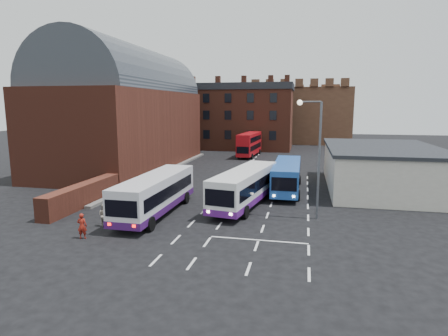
% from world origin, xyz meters
% --- Properties ---
extents(ground, '(180.00, 180.00, 0.00)m').
position_xyz_m(ground, '(0.00, 0.00, 0.00)').
color(ground, black).
extents(railway_station, '(12.00, 28.00, 16.00)m').
position_xyz_m(railway_station, '(-15.50, 21.00, 7.64)').
color(railway_station, '#602B1E').
rests_on(railway_station, ground).
extents(forecourt_wall, '(1.20, 10.00, 1.80)m').
position_xyz_m(forecourt_wall, '(-10.20, 2.00, 0.90)').
color(forecourt_wall, '#602B1E').
rests_on(forecourt_wall, ground).
extents(cream_building, '(10.40, 16.40, 4.25)m').
position_xyz_m(cream_building, '(15.00, 14.00, 2.16)').
color(cream_building, beige).
rests_on(cream_building, ground).
extents(brick_terrace, '(22.00, 10.00, 11.00)m').
position_xyz_m(brick_terrace, '(-6.00, 46.00, 5.50)').
color(brick_terrace, brown).
rests_on(brick_terrace, ground).
extents(castle_keep, '(22.00, 22.00, 12.00)m').
position_xyz_m(castle_keep, '(6.00, 66.00, 6.00)').
color(castle_keep, brown).
rests_on(castle_keep, ground).
extents(bus_white_outbound, '(2.81, 10.85, 2.95)m').
position_xyz_m(bus_white_outbound, '(-3.33, 1.01, 1.74)').
color(bus_white_outbound, silver).
rests_on(bus_white_outbound, ground).
extents(bus_white_inbound, '(4.27, 11.16, 2.97)m').
position_xyz_m(bus_white_inbound, '(2.88, 4.86, 1.76)').
color(bus_white_inbound, silver).
rests_on(bus_white_inbound, ground).
extents(bus_blue, '(2.65, 10.37, 2.83)m').
position_xyz_m(bus_blue, '(6.00, 10.69, 1.67)').
color(bus_blue, '#2050A5').
rests_on(bus_blue, ground).
extents(bus_red_double, '(2.88, 9.57, 3.78)m').
position_xyz_m(bus_red_double, '(-1.24, 35.10, 2.01)').
color(bus_red_double, '#AF0D14').
rests_on(bus_red_double, ground).
extents(street_lamp, '(1.74, 0.39, 8.57)m').
position_xyz_m(street_lamp, '(8.30, 2.28, 5.17)').
color(street_lamp, '#54595F').
rests_on(street_lamp, ground).
extents(pedestrian_red, '(0.65, 0.49, 1.62)m').
position_xyz_m(pedestrian_red, '(-5.73, -5.02, 0.81)').
color(pedestrian_red, maroon).
rests_on(pedestrian_red, ground).
extents(pedestrian_beige, '(0.87, 0.74, 1.57)m').
position_xyz_m(pedestrian_beige, '(-5.67, -2.53, 0.78)').
color(pedestrian_beige, '#A39585').
rests_on(pedestrian_beige, ground).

